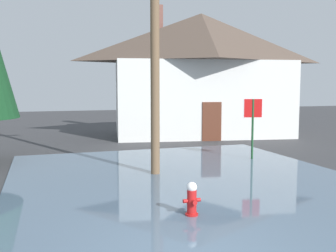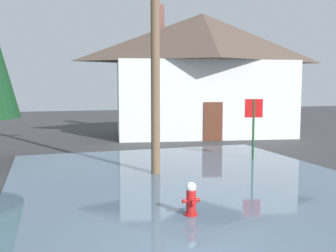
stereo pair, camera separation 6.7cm
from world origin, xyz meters
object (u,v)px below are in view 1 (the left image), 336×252
(utility_pole, at_px, (155,21))
(house, at_px, (201,73))
(fire_hydrant, at_px, (192,200))
(stop_sign_far, at_px, (253,116))

(utility_pole, distance_m, house, 10.57)
(fire_hydrant, distance_m, stop_sign_far, 7.18)
(stop_sign_far, distance_m, house, 8.07)
(fire_hydrant, relative_size, stop_sign_far, 0.33)
(fire_hydrant, relative_size, utility_pole, 0.08)
(fire_hydrant, height_order, stop_sign_far, stop_sign_far)
(stop_sign_far, xyz_separation_m, house, (1.13, 7.77, 1.89))
(fire_hydrant, distance_m, house, 14.68)
(stop_sign_far, bearing_deg, fire_hydrant, -130.47)
(fire_hydrant, xyz_separation_m, utility_pole, (0.38, 4.10, 4.41))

